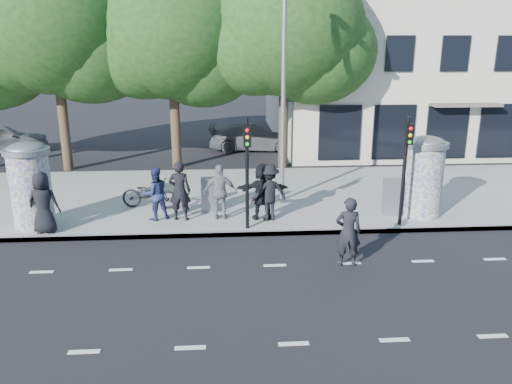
{
  "coord_description": "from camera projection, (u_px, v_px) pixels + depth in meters",
  "views": [
    {
      "loc": [
        -1.29,
        -10.59,
        5.58
      ],
      "look_at": [
        -0.36,
        3.5,
        1.41
      ],
      "focal_mm": 35.0,
      "sensor_mm": 36.0,
      "label": 1
    }
  ],
  "objects": [
    {
      "name": "lane_dash_near",
      "position": [
        294.0,
        344.0,
        9.69
      ],
      "size": [
        32.0,
        0.12,
        0.01
      ],
      "primitive_type": "cube",
      "color": "silver",
      "rests_on": "ground"
    },
    {
      "name": "ground",
      "position": [
        281.0,
        291.0,
        11.8
      ],
      "size": [
        120.0,
        120.0,
        0.0
      ],
      "primitive_type": "plane",
      "color": "black",
      "rests_on": "ground"
    },
    {
      "name": "ad_column_right",
      "position": [
        424.0,
        175.0,
        16.19
      ],
      "size": [
        1.36,
        1.36,
        2.65
      ],
      "color": "beige",
      "rests_on": "sidewalk"
    },
    {
      "name": "ped_d",
      "position": [
        269.0,
        192.0,
        15.88
      ],
      "size": [
        1.34,
        1.01,
        1.85
      ],
      "primitive_type": "imported",
      "rotation": [
        0.0,
        0.0,
        3.44
      ],
      "color": "black",
      "rests_on": "sidewalk"
    },
    {
      "name": "tree_mid_left",
      "position": [
        53.0,
        23.0,
        21.37
      ],
      "size": [
        7.2,
        7.2,
        9.57
      ],
      "color": "#38281C",
      "rests_on": "ground"
    },
    {
      "name": "tree_near_left",
      "position": [
        171.0,
        33.0,
        22.0
      ],
      "size": [
        6.8,
        6.8,
        8.97
      ],
      "color": "#38281C",
      "rests_on": "ground"
    },
    {
      "name": "cabinet_left",
      "position": [
        209.0,
        194.0,
        16.85
      ],
      "size": [
        0.59,
        0.45,
        1.15
      ],
      "primitive_type": "cube",
      "rotation": [
        0.0,
        0.0,
        0.1
      ],
      "color": "slate",
      "rests_on": "sidewalk"
    },
    {
      "name": "ped_e",
      "position": [
        220.0,
        192.0,
        15.97
      ],
      "size": [
        1.09,
        0.66,
        1.8
      ],
      "primitive_type": "imported",
      "rotation": [
        0.0,
        0.0,
        3.09
      ],
      "color": "gray",
      "rests_on": "sidewalk"
    },
    {
      "name": "car_left",
      "position": [
        0.0,
        139.0,
        26.45
      ],
      "size": [
        3.64,
        5.06,
        1.6
      ],
      "primitive_type": "imported",
      "rotation": [
        0.0,
        0.0,
        1.99
      ],
      "color": "slate",
      "rests_on": "ground"
    },
    {
      "name": "ped_f",
      "position": [
        263.0,
        191.0,
        15.98
      ],
      "size": [
        1.72,
        0.65,
        1.84
      ],
      "primitive_type": "imported",
      "rotation": [
        0.0,
        0.0,
        3.12
      ],
      "color": "black",
      "rests_on": "sidewalk"
    },
    {
      "name": "car_right",
      "position": [
        253.0,
        137.0,
        27.36
      ],
      "size": [
        2.14,
        4.92,
        1.41
      ],
      "primitive_type": "imported",
      "rotation": [
        0.0,
        0.0,
        1.54
      ],
      "color": "#52565A",
      "rests_on": "ground"
    },
    {
      "name": "ped_c",
      "position": [
        155.0,
        194.0,
        15.94
      ],
      "size": [
        1.04,
        0.95,
        1.73
      ],
      "primitive_type": "imported",
      "rotation": [
        0.0,
        0.0,
        3.57
      ],
      "color": "navy",
      "rests_on": "sidewalk"
    },
    {
      "name": "building",
      "position": [
        442.0,
        38.0,
        29.99
      ],
      "size": [
        20.3,
        15.85,
        12.0
      ],
      "color": "beige",
      "rests_on": "ground"
    },
    {
      "name": "street_lamp",
      "position": [
        284.0,
        69.0,
        16.83
      ],
      "size": [
        0.25,
        0.93,
        8.0
      ],
      "color": "slate",
      "rests_on": "sidewalk"
    },
    {
      "name": "tree_center",
      "position": [
        285.0,
        28.0,
        21.87
      ],
      "size": [
        7.0,
        7.0,
        9.3
      ],
      "color": "#38281C",
      "rests_on": "ground"
    },
    {
      "name": "ped_b",
      "position": [
        180.0,
        191.0,
        15.87
      ],
      "size": [
        0.76,
        0.54,
        1.94
      ],
      "primitive_type": "imported",
      "rotation": [
        0.0,
        0.0,
        3.02
      ],
      "color": "black",
      "rests_on": "sidewalk"
    },
    {
      "name": "curb",
      "position": [
        268.0,
        233.0,
        15.17
      ],
      "size": [
        40.0,
        0.1,
        0.16
      ],
      "primitive_type": "cube",
      "color": "slate",
      "rests_on": "ground"
    },
    {
      "name": "lane_dash_far",
      "position": [
        275.0,
        265.0,
        13.13
      ],
      "size": [
        32.0,
        0.12,
        0.01
      ],
      "primitive_type": "cube",
      "color": "silver",
      "rests_on": "ground"
    },
    {
      "name": "traffic_pole_near",
      "position": [
        247.0,
        163.0,
        14.75
      ],
      "size": [
        0.22,
        0.31,
        3.4
      ],
      "color": "black",
      "rests_on": "sidewalk"
    },
    {
      "name": "traffic_pole_far",
      "position": [
        406.0,
        160.0,
        15.06
      ],
      "size": [
        0.22,
        0.31,
        3.4
      ],
      "color": "black",
      "rests_on": "sidewalk"
    },
    {
      "name": "ped_a",
      "position": [
        43.0,
        203.0,
        14.78
      ],
      "size": [
        0.92,
        0.61,
        1.86
      ],
      "primitive_type": "imported",
      "rotation": [
        0.0,
        0.0,
        3.12
      ],
      "color": "black",
      "rests_on": "sidewalk"
    },
    {
      "name": "bicycle",
      "position": [
        149.0,
        194.0,
        17.15
      ],
      "size": [
        1.01,
        2.03,
        1.02
      ],
      "primitive_type": "imported",
      "rotation": [
        0.0,
        0.0,
        1.39
      ],
      "color": "black",
      "rests_on": "sidewalk"
    },
    {
      "name": "cabinet_right",
      "position": [
        392.0,
        197.0,
        16.45
      ],
      "size": [
        0.61,
        0.46,
        1.21
      ],
      "primitive_type": "cube",
      "rotation": [
        0.0,
        0.0,
        -0.08
      ],
      "color": "gray",
      "rests_on": "sidewalk"
    },
    {
      "name": "man_road",
      "position": [
        348.0,
        232.0,
        12.91
      ],
      "size": [
        0.72,
        0.51,
        1.86
      ],
      "primitive_type": "imported",
      "rotation": [
        0.0,
        0.0,
        3.05
      ],
      "color": "black",
      "rests_on": "ground"
    },
    {
      "name": "ad_column_left",
      "position": [
        30.0,
        183.0,
        15.21
      ],
      "size": [
        1.36,
        1.36,
        2.65
      ],
      "color": "beige",
      "rests_on": "sidewalk"
    },
    {
      "name": "sidewalk",
      "position": [
        258.0,
        196.0,
        18.95
      ],
      "size": [
        40.0,
        8.0,
        0.15
      ],
      "primitive_type": "cube",
      "color": "gray",
      "rests_on": "ground"
    }
  ]
}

